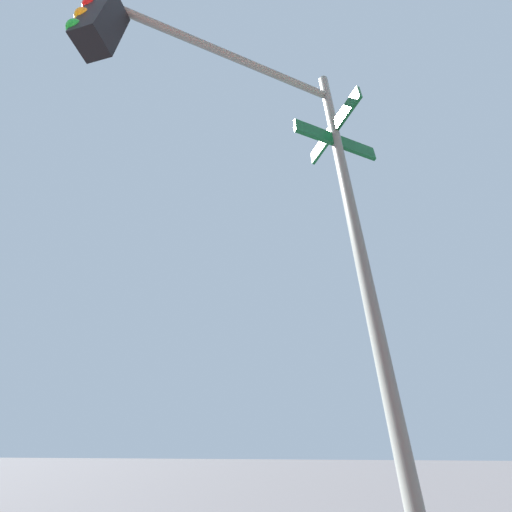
# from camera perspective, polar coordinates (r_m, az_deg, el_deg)

# --- Properties ---
(traffic_signal_near) EXTENTS (2.86, 2.13, 5.69)m
(traffic_signal_near) POSITION_cam_1_polar(r_m,az_deg,el_deg) (3.36, -3.55, 23.22)
(traffic_signal_near) COLOR slate
(traffic_signal_near) RESTS_ON ground_plane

